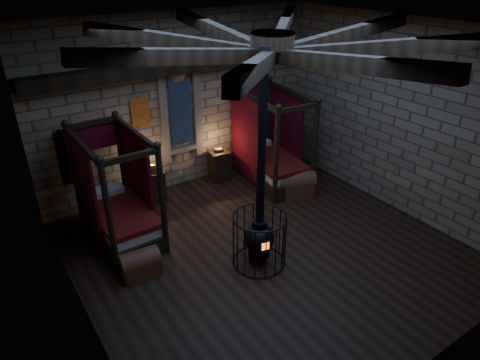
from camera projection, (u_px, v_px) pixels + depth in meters
room at (268, 59)px, 6.94m from camera, size 7.02×7.02×4.29m
bed_left at (119, 211)px, 8.81m from camera, size 1.17×2.18×2.25m
bed_right at (269, 159)px, 11.06m from camera, size 1.43×2.35×2.33m
trunk_left at (140, 264)px, 7.82m from camera, size 0.74×0.50×0.52m
trunk_right at (295, 184)px, 10.45m from camera, size 1.04×0.87×0.66m
nightstand_left at (155, 186)px, 10.13m from camera, size 0.55×0.54×0.95m
nightstand_right at (219, 165)px, 11.09m from camera, size 0.57×0.55×0.88m
stove at (259, 235)px, 7.94m from camera, size 1.02×1.02×4.05m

